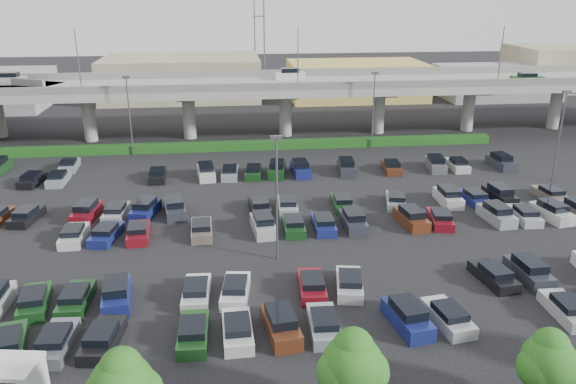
{
  "coord_description": "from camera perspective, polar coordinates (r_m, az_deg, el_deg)",
  "views": [
    {
      "loc": [
        -3.69,
        -48.77,
        20.8
      ],
      "look_at": [
        2.02,
        2.19,
        2.0
      ],
      "focal_mm": 35.0,
      "sensor_mm": 36.0,
      "label": 1
    }
  ],
  "objects": [
    {
      "name": "hedge",
      "position": [
        76.59,
        -3.42,
        4.77
      ],
      "size": [
        66.0,
        1.6,
        1.1
      ],
      "primitive_type": "cube",
      "color": "#174113",
      "rests_on": "ground"
    },
    {
      "name": "parked_cars",
      "position": [
        49.19,
        -1.02,
        -4.08
      ],
      "size": [
        62.88,
        41.59,
        1.67
      ],
      "color": "#6C6155",
      "rests_on": "ground"
    },
    {
      "name": "light_poles",
      "position": [
        52.82,
        -6.64,
        3.99
      ],
      "size": [
        66.9,
        48.38,
        10.3
      ],
      "color": "#4E4F54",
      "rests_on": "ground"
    },
    {
      "name": "comm_tower",
      "position": [
        123.12,
        -2.95,
        17.69
      ],
      "size": [
        2.4,
        2.4,
        30.0
      ],
      "color": "#4E4F54",
      "rests_on": "ground"
    },
    {
      "name": "ground",
      "position": [
        53.15,
        -1.91,
        -2.92
      ],
      "size": [
        280.0,
        280.0,
        0.0
      ],
      "primitive_type": "plane",
      "color": "black"
    },
    {
      "name": "distant_buildings",
      "position": [
        113.04,
        1.88,
        11.45
      ],
      "size": [
        138.0,
        24.0,
        9.0
      ],
      "color": "slate",
      "rests_on": "ground"
    },
    {
      "name": "overpass",
      "position": [
        82.03,
        -3.97,
        10.38
      ],
      "size": [
        150.0,
        13.0,
        15.8
      ],
      "color": "gray",
      "rests_on": "ground"
    },
    {
      "name": "tree_row",
      "position": [
        28.51,
        3.98,
        -17.23
      ],
      "size": [
        65.07,
        3.66,
        5.94
      ],
      "color": "#332316",
      "rests_on": "ground"
    }
  ]
}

